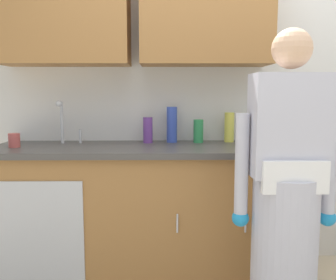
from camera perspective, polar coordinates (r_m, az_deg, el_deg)
kitchen_wall_with_uppers at (r=2.86m, az=3.62°, el=10.64°), size 4.80×0.44×2.70m
counter_cabinet at (r=2.69m, az=-5.09°, el=-11.31°), size 1.90×0.62×0.90m
countertop at (r=2.58m, az=-5.13°, el=-1.36°), size 1.96×0.66×0.04m
sink at (r=2.67m, az=-15.82°, el=-1.19°), size 0.50×0.36×0.35m
person_at_sink at (r=2.06m, az=17.57°, el=-10.38°), size 0.55×0.34×1.62m
bottle_cleaner_spray at (r=2.82m, az=13.32°, el=1.28°), size 0.07×0.07×0.17m
bottle_water_short at (r=2.75m, az=0.60°, el=2.37°), size 0.08×0.08×0.26m
bottle_dish_liquid at (r=2.73m, az=-3.11°, el=1.53°), size 0.07×0.07×0.19m
bottle_water_tall at (r=2.82m, az=9.37°, el=1.94°), size 0.07×0.07×0.22m
bottle_soap at (r=2.75m, az=4.68°, el=1.37°), size 0.07×0.07×0.17m
cup_by_sink at (r=2.71m, az=-22.51°, el=-0.05°), size 0.08×0.08×0.09m
sponge at (r=2.65m, az=12.56°, el=-0.53°), size 0.11×0.07×0.03m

